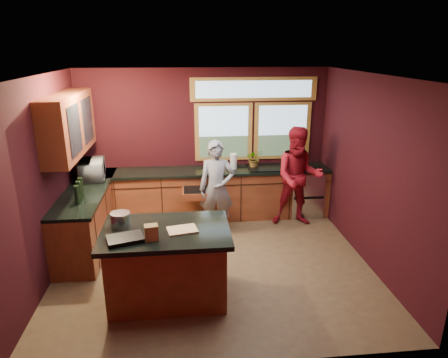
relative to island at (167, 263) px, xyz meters
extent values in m
plane|color=brown|center=(0.64, 0.76, -0.48)|extent=(4.50, 4.50, 0.00)
cube|color=black|center=(0.64, 2.76, 0.87)|extent=(4.50, 0.02, 2.70)
cube|color=black|center=(0.64, -1.24, 0.87)|extent=(4.50, 0.02, 2.70)
cube|color=black|center=(-1.61, 0.76, 0.87)|extent=(0.02, 4.00, 2.70)
cube|color=black|center=(2.89, 0.76, 0.87)|extent=(0.02, 4.00, 2.70)
cube|color=silver|center=(0.64, 0.76, 2.22)|extent=(4.50, 4.00, 0.02)
cube|color=#91B0C8|center=(0.99, 2.75, 1.07)|extent=(1.06, 0.02, 1.06)
cube|color=#91B0C8|center=(2.09, 2.75, 1.07)|extent=(1.06, 0.02, 1.06)
cube|color=#A4732F|center=(1.54, 2.75, 1.84)|extent=(2.30, 0.02, 0.42)
cube|color=#552914|center=(-1.43, 1.61, 1.47)|extent=(0.36, 1.80, 0.90)
cube|color=#552914|center=(0.64, 2.46, -0.04)|extent=(4.50, 0.60, 0.88)
cube|color=black|center=(0.64, 2.45, 0.43)|extent=(4.50, 0.64, 0.05)
cube|color=#B7B7BC|center=(2.49, 2.44, -0.05)|extent=(0.60, 0.58, 0.85)
cube|color=black|center=(1.74, 2.42, 0.43)|extent=(0.66, 0.46, 0.05)
cube|color=#552914|center=(-1.31, 1.61, -0.04)|extent=(0.60, 2.30, 0.88)
cube|color=black|center=(-1.30, 1.61, 0.43)|extent=(0.64, 2.30, 0.05)
cube|color=#552914|center=(0.00, 0.00, -0.04)|extent=(1.40, 0.90, 0.88)
cube|color=black|center=(0.00, 0.00, 0.44)|extent=(1.55, 1.05, 0.06)
imported|color=slate|center=(0.77, 1.76, 0.33)|extent=(0.63, 0.45, 1.62)
imported|color=maroon|center=(2.23, 2.01, 0.40)|extent=(0.94, 0.78, 1.76)
imported|color=#999999|center=(-1.28, 2.12, 0.61)|extent=(0.47, 0.63, 0.32)
imported|color=#999999|center=(1.53, 2.51, 0.62)|extent=(0.30, 0.26, 0.33)
cylinder|color=silver|center=(1.14, 2.46, 0.59)|extent=(0.12, 0.12, 0.28)
cube|color=tan|center=(0.20, -0.05, 0.48)|extent=(0.39, 0.31, 0.02)
cylinder|color=silver|center=(-0.55, 0.15, 0.56)|extent=(0.24, 0.24, 0.18)
cube|color=brown|center=(-0.15, -0.25, 0.56)|extent=(0.17, 0.14, 0.18)
cube|color=black|center=(-0.45, -0.25, 0.49)|extent=(0.46, 0.38, 0.05)
camera|label=1|loc=(0.25, -4.43, 2.58)|focal=32.00mm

